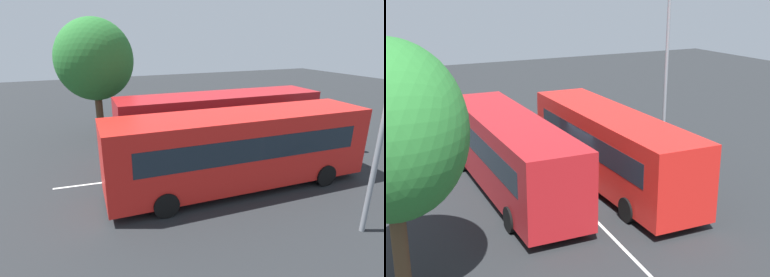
% 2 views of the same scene
% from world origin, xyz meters
% --- Properties ---
extents(ground_plane, '(73.66, 73.66, 0.00)m').
position_xyz_m(ground_plane, '(0.00, 0.00, 0.00)').
color(ground_plane, '#232628').
extents(bus_far_left, '(10.95, 2.88, 3.15)m').
position_xyz_m(bus_far_left, '(-0.45, -1.94, 1.73)').
color(bus_far_left, red).
rests_on(bus_far_left, ground).
extents(bus_center_left, '(10.94, 2.86, 3.15)m').
position_xyz_m(bus_center_left, '(0.71, 2.10, 1.73)').
color(bus_center_left, '#AD191E').
rests_on(bus_center_left, ground).
extents(pedestrian, '(0.38, 0.38, 1.74)m').
position_xyz_m(pedestrian, '(7.24, -0.77, 1.03)').
color(pedestrian, '#232833').
rests_on(pedestrian, ground).
extents(street_lamp, '(0.86, 2.68, 8.50)m').
position_xyz_m(street_lamp, '(1.58, -5.94, 4.88)').
color(street_lamp, gray).
rests_on(street_lamp, ground).
extents(depot_tree, '(4.53, 4.08, 7.08)m').
position_xyz_m(depot_tree, '(-4.97, 7.32, 4.68)').
color(depot_tree, '#4C3823').
rests_on(depot_tree, ground).
extents(lane_stripe_outer_left, '(15.46, 1.61, 0.01)m').
position_xyz_m(lane_stripe_outer_left, '(0.00, 0.00, 0.00)').
color(lane_stripe_outer_left, silver).
rests_on(lane_stripe_outer_left, ground).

